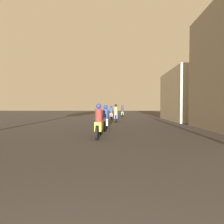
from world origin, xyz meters
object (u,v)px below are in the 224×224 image
motorcycle_yellow (99,124)px  motorcycle_silver (106,120)px  motorcycle_blue (116,115)px  motorcycle_orange (111,114)px  motorcycle_green (122,112)px  building_right_far (190,96)px

motorcycle_yellow → motorcycle_silver: motorcycle_yellow is taller
motorcycle_yellow → motorcycle_blue: (0.66, 7.65, 0.04)m
motorcycle_silver → motorcycle_yellow: bearing=-86.6°
motorcycle_blue → motorcycle_orange: motorcycle_blue is taller
motorcycle_blue → motorcycle_green: 8.17m
motorcycle_yellow → motorcycle_orange: bearing=91.0°
motorcycle_silver → motorcycle_orange: (-0.04, 9.05, 0.01)m
building_right_far → motorcycle_blue: bearing=-162.2°
motorcycle_blue → building_right_far: size_ratio=0.28×
motorcycle_orange → building_right_far: size_ratio=0.28×
motorcycle_yellow → building_right_far: 13.08m
motorcycle_blue → motorcycle_yellow: bearing=-99.2°
motorcycle_green → building_right_far: (6.72, -5.73, 1.85)m
motorcycle_yellow → motorcycle_green: 15.85m
motorcycle_yellow → motorcycle_silver: (0.14, 2.40, -0.01)m
motorcycle_blue → building_right_far: building_right_far is taller
motorcycle_yellow → building_right_far: size_ratio=0.30×
motorcycle_silver → motorcycle_green: 13.45m
motorcycle_green → motorcycle_orange: bearing=-105.1°
building_right_far → motorcycle_yellow: bearing=-129.0°
motorcycle_silver → building_right_far: building_right_far is taller
motorcycle_blue → building_right_far: (7.49, 2.41, 1.86)m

